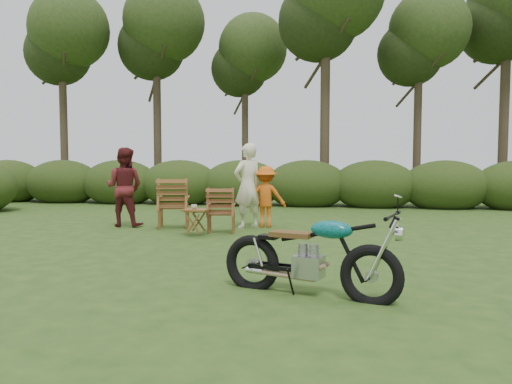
% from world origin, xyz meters
% --- Properties ---
extents(ground, '(80.00, 80.00, 0.00)m').
position_xyz_m(ground, '(0.00, 0.00, 0.00)').
color(ground, '#254416').
rests_on(ground, ground).
extents(tree_line, '(22.52, 11.62, 8.14)m').
position_xyz_m(tree_line, '(0.50, 9.74, 3.81)').
color(tree_line, '#3B2C20').
rests_on(tree_line, ground).
extents(motorcycle, '(2.01, 1.23, 1.08)m').
position_xyz_m(motorcycle, '(0.64, -0.82, 0.00)').
color(motorcycle, '#0CA0A0').
rests_on(motorcycle, ground).
extents(lawn_chair_right, '(0.69, 0.69, 0.88)m').
position_xyz_m(lawn_chair_right, '(-1.31, 3.36, 0.00)').
color(lawn_chair_right, brown).
rests_on(lawn_chair_right, ground).
extents(lawn_chair_left, '(0.85, 0.85, 1.03)m').
position_xyz_m(lawn_chair_left, '(-2.43, 3.81, 0.00)').
color(lawn_chair_left, brown).
rests_on(lawn_chair_left, ground).
extents(side_table, '(0.51, 0.44, 0.50)m').
position_xyz_m(side_table, '(-1.68, 2.85, 0.25)').
color(side_table, brown).
rests_on(side_table, ground).
extents(cup, '(0.13, 0.13, 0.09)m').
position_xyz_m(cup, '(-1.70, 2.84, 0.55)').
color(cup, beige).
rests_on(cup, side_table).
extents(adult_a, '(0.76, 0.75, 1.76)m').
position_xyz_m(adult_a, '(-0.91, 4.04, 0.00)').
color(adult_a, '#F7EECC').
rests_on(adult_a, ground).
extents(adult_b, '(0.82, 0.64, 1.68)m').
position_xyz_m(adult_b, '(-3.54, 3.85, 0.00)').
color(adult_b, maroon).
rests_on(adult_b, ground).
extents(child, '(0.84, 0.49, 1.28)m').
position_xyz_m(child, '(-0.55, 4.24, 0.00)').
color(child, '#DC5C14').
rests_on(child, ground).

